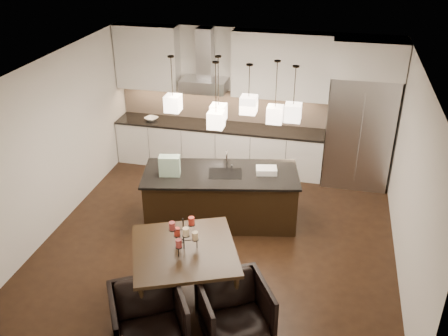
% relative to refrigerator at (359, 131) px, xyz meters
% --- Properties ---
extents(floor, '(5.50, 5.50, 0.02)m').
position_rel_refrigerator_xyz_m(floor, '(-2.10, -2.38, -1.08)').
color(floor, black).
rests_on(floor, ground).
extents(ceiling, '(5.50, 5.50, 0.02)m').
position_rel_refrigerator_xyz_m(ceiling, '(-2.10, -2.38, 1.73)').
color(ceiling, white).
rests_on(ceiling, wall_back).
extents(wall_back, '(5.50, 0.02, 2.80)m').
position_rel_refrigerator_xyz_m(wall_back, '(-2.10, 0.38, 0.32)').
color(wall_back, silver).
rests_on(wall_back, ground).
extents(wall_front, '(5.50, 0.02, 2.80)m').
position_rel_refrigerator_xyz_m(wall_front, '(-2.10, -5.14, 0.32)').
color(wall_front, silver).
rests_on(wall_front, ground).
extents(wall_left, '(0.02, 5.50, 2.80)m').
position_rel_refrigerator_xyz_m(wall_left, '(-4.86, -2.38, 0.32)').
color(wall_left, silver).
rests_on(wall_left, ground).
extents(wall_right, '(0.02, 5.50, 2.80)m').
position_rel_refrigerator_xyz_m(wall_right, '(0.66, -2.38, 0.32)').
color(wall_right, silver).
rests_on(wall_right, ground).
extents(refrigerator, '(1.20, 0.72, 2.15)m').
position_rel_refrigerator_xyz_m(refrigerator, '(0.00, 0.00, 0.00)').
color(refrigerator, '#B7B7BA').
rests_on(refrigerator, floor).
extents(fridge_panel, '(1.26, 0.72, 0.65)m').
position_rel_refrigerator_xyz_m(fridge_panel, '(0.00, 0.00, 1.40)').
color(fridge_panel, silver).
rests_on(fridge_panel, refrigerator).
extents(lower_cabinets, '(4.21, 0.62, 0.88)m').
position_rel_refrigerator_xyz_m(lower_cabinets, '(-2.73, 0.05, -0.64)').
color(lower_cabinets, silver).
rests_on(lower_cabinets, floor).
extents(countertop, '(4.21, 0.66, 0.04)m').
position_rel_refrigerator_xyz_m(countertop, '(-2.73, 0.05, -0.17)').
color(countertop, black).
rests_on(countertop, lower_cabinets).
extents(backsplash, '(4.21, 0.02, 0.63)m').
position_rel_refrigerator_xyz_m(backsplash, '(-2.73, 0.35, 0.16)').
color(backsplash, tan).
rests_on(backsplash, countertop).
extents(upper_cab_left, '(1.25, 0.35, 1.25)m').
position_rel_refrigerator_xyz_m(upper_cab_left, '(-4.20, 0.19, 1.10)').
color(upper_cab_left, silver).
rests_on(upper_cab_left, wall_back).
extents(upper_cab_right, '(1.85, 0.35, 1.25)m').
position_rel_refrigerator_xyz_m(upper_cab_right, '(-1.55, 0.19, 1.10)').
color(upper_cab_right, silver).
rests_on(upper_cab_right, wall_back).
extents(hood_canopy, '(0.90, 0.52, 0.24)m').
position_rel_refrigerator_xyz_m(hood_canopy, '(-3.03, 0.10, 0.65)').
color(hood_canopy, '#B7B7BA').
rests_on(hood_canopy, wall_back).
extents(hood_chimney, '(0.30, 0.28, 0.96)m').
position_rel_refrigerator_xyz_m(hood_chimney, '(-3.03, 0.21, 1.24)').
color(hood_chimney, '#B7B7BA').
rests_on(hood_chimney, hood_canopy).
extents(fruit_bowl, '(0.33, 0.33, 0.06)m').
position_rel_refrigerator_xyz_m(fruit_bowl, '(-4.14, 0.00, -0.12)').
color(fruit_bowl, silver).
rests_on(fruit_bowl, countertop).
extents(island_body, '(2.62, 1.47, 0.87)m').
position_rel_refrigerator_xyz_m(island_body, '(-2.22, -1.91, -0.64)').
color(island_body, black).
rests_on(island_body, floor).
extents(island_top, '(2.72, 1.56, 0.04)m').
position_rel_refrigerator_xyz_m(island_top, '(-2.22, -1.91, -0.18)').
color(island_top, black).
rests_on(island_top, island_body).
extents(faucet, '(0.14, 0.25, 0.38)m').
position_rel_refrigerator_xyz_m(faucet, '(-2.14, -1.79, 0.02)').
color(faucet, silver).
rests_on(faucet, island_top).
extents(tote_bag, '(0.37, 0.24, 0.34)m').
position_rel_refrigerator_xyz_m(tote_bag, '(-3.01, -2.16, 0.00)').
color(tote_bag, '#296837').
rests_on(tote_bag, island_top).
extents(food_container, '(0.38, 0.30, 0.10)m').
position_rel_refrigerator_xyz_m(food_container, '(-1.48, -1.75, -0.12)').
color(food_container, silver).
rests_on(food_container, island_top).
extents(dining_table, '(1.75, 1.75, 0.80)m').
position_rel_refrigerator_xyz_m(dining_table, '(-2.24, -3.89, -0.67)').
color(dining_table, black).
rests_on(dining_table, floor).
extents(candelabra, '(0.50, 0.50, 0.47)m').
position_rel_refrigerator_xyz_m(candelabra, '(-2.24, -3.89, -0.04)').
color(candelabra, black).
rests_on(candelabra, dining_table).
extents(candle_a, '(0.11, 0.11, 0.11)m').
position_rel_refrigerator_xyz_m(candle_a, '(-2.10, -3.84, -0.08)').
color(candle_a, beige).
rests_on(candle_a, candelabra).
extents(candle_b, '(0.11, 0.11, 0.11)m').
position_rel_refrigerator_xyz_m(candle_b, '(-2.36, -3.80, -0.08)').
color(candle_b, red).
rests_on(candle_b, candelabra).
extents(candle_c, '(0.11, 0.11, 0.11)m').
position_rel_refrigerator_xyz_m(candle_c, '(-2.26, -4.04, -0.08)').
color(candle_c, '#A23938').
rests_on(candle_c, candelabra).
extents(candle_d, '(0.11, 0.11, 0.11)m').
position_rel_refrigerator_xyz_m(candle_d, '(-2.17, -3.76, 0.09)').
color(candle_d, red).
rests_on(candle_d, candelabra).
extents(candle_e, '(0.11, 0.11, 0.11)m').
position_rel_refrigerator_xyz_m(candle_e, '(-2.38, -3.93, 0.09)').
color(candle_e, '#A23938').
rests_on(candle_e, candelabra).
extents(candle_f, '(0.11, 0.11, 0.11)m').
position_rel_refrigerator_xyz_m(candle_f, '(-2.17, -4.01, 0.09)').
color(candle_f, beige).
rests_on(candle_f, candelabra).
extents(armchair_left, '(1.17, 1.18, 0.80)m').
position_rel_refrigerator_xyz_m(armchair_left, '(-2.41, -4.84, -0.68)').
color(armchair_left, black).
rests_on(armchair_left, floor).
extents(armchair_right, '(1.13, 1.13, 0.76)m').
position_rel_refrigerator_xyz_m(armchair_right, '(-1.45, -4.43, -0.69)').
color(armchair_right, black).
rests_on(armchair_right, floor).
extents(pendant_a, '(0.24, 0.24, 0.26)m').
position_rel_refrigerator_xyz_m(pendant_a, '(-3.00, -1.87, 0.97)').
color(pendant_a, '#F1DDC4').
rests_on(pendant_a, ceiling).
extents(pendant_b, '(0.24, 0.24, 0.26)m').
position_rel_refrigerator_xyz_m(pendant_b, '(-2.30, -1.71, 0.81)').
color(pendant_b, '#F1DDC4').
rests_on(pendant_b, ceiling).
extents(pendant_c, '(0.24, 0.24, 0.26)m').
position_rel_refrigerator_xyz_m(pendant_c, '(-1.75, -2.05, 1.11)').
color(pendant_c, '#F1DDC4').
rests_on(pendant_c, ceiling).
extents(pendant_d, '(0.24, 0.24, 0.26)m').
position_rel_refrigerator_xyz_m(pendant_d, '(-1.39, -1.76, 0.88)').
color(pendant_d, '#F1DDC4').
rests_on(pendant_d, ceiling).
extents(pendant_e, '(0.24, 0.24, 0.26)m').
position_rel_refrigerator_xyz_m(pendant_e, '(-1.10, -1.98, 1.02)').
color(pendant_e, '#F1DDC4').
rests_on(pendant_e, ceiling).
extents(pendant_f, '(0.24, 0.24, 0.26)m').
position_rel_refrigerator_xyz_m(pendant_f, '(-2.26, -2.03, 0.82)').
color(pendant_f, '#F1DDC4').
rests_on(pendant_f, ceiling).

